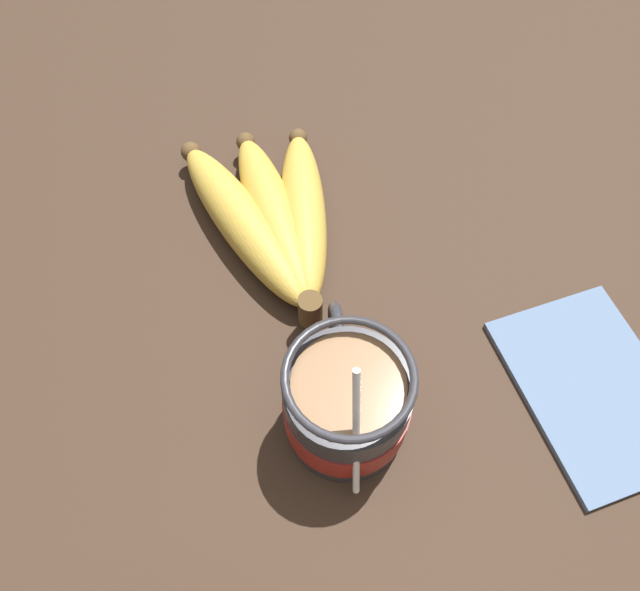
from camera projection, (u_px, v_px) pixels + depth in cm
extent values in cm
cube|color=#332319|center=(354.00, 404.00, 50.67)|extent=(127.85, 127.85, 2.93)
cylinder|color=#28282D|center=(347.00, 406.00, 45.08)|extent=(9.08, 9.08, 7.51)
cylinder|color=maroon|center=(346.00, 409.00, 45.61)|extent=(9.28, 9.28, 3.14)
torus|color=#28282D|center=(337.00, 335.00, 47.24)|extent=(5.20, 0.90, 5.20)
cylinder|color=#846042|center=(349.00, 385.00, 41.78)|extent=(7.88, 7.88, 0.40)
torus|color=#28282D|center=(349.00, 377.00, 40.63)|extent=(9.08, 9.08, 0.60)
cylinder|color=silver|center=(356.00, 437.00, 40.09)|extent=(4.39, 0.50, 12.07)
ellipsoid|color=silver|center=(348.00, 437.00, 46.19)|extent=(3.00, 2.00, 0.80)
cylinder|color=#4C381E|center=(310.00, 310.00, 50.28)|extent=(2.00, 2.00, 3.00)
ellipsoid|color=#B79338|center=(303.00, 214.00, 56.45)|extent=(19.26, 4.93, 4.04)
sphere|color=#4C381E|center=(298.00, 138.00, 61.39)|extent=(1.82, 1.82, 1.82)
ellipsoid|color=#B79338|center=(274.00, 216.00, 56.23)|extent=(19.93, 8.07, 4.16)
sphere|color=#4C381E|center=(246.00, 142.00, 61.03)|extent=(1.87, 1.87, 1.87)
ellipsoid|color=#B79338|center=(243.00, 222.00, 55.79)|extent=(20.29, 12.96, 4.29)
sphere|color=#4C381E|center=(191.00, 152.00, 60.25)|extent=(1.93, 1.93, 1.93)
cube|color=slate|center=(594.00, 389.00, 49.48)|extent=(18.23, 14.56, 0.60)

